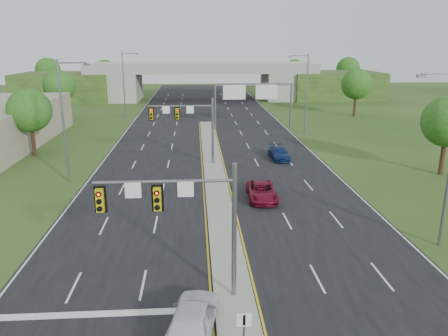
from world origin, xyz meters
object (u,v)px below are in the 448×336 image
at_px(overpass, 202,84).
at_px(sign_gantry, 252,93).
at_px(signal_mast_far, 190,121).
at_px(keep_right_sign, 244,328).
at_px(car_far_a, 262,191).
at_px(signal_mast_near, 186,212).
at_px(car_white, 192,319).
at_px(car_far_b, 279,153).

bearing_deg(overpass, sign_gantry, -79.21).
height_order(signal_mast_far, sign_gantry, signal_mast_far).
height_order(keep_right_sign, overpass, overpass).
xyz_separation_m(overpass, car_far_a, (3.55, -65.88, -2.86)).
xyz_separation_m(signal_mast_far, car_far_a, (5.81, -10.80, -4.03)).
height_order(overpass, car_far_a, overpass).
bearing_deg(sign_gantry, signal_mast_far, -114.11).
height_order(signal_mast_near, car_white, signal_mast_near).
bearing_deg(keep_right_sign, sign_gantry, 82.30).
distance_m(overpass, car_far_a, 66.04).
xyz_separation_m(sign_gantry, overpass, (-6.68, 35.08, -1.69)).
bearing_deg(sign_gantry, car_far_b, -87.91).
relative_size(overpass, car_far_a, 16.38).
xyz_separation_m(signal_mast_near, car_far_a, (5.81, 14.20, -4.03)).
bearing_deg(overpass, car_white, -91.42).
distance_m(signal_mast_far, car_white, 28.02).
bearing_deg(overpass, keep_right_sign, -90.00).
height_order(keep_right_sign, sign_gantry, sign_gantry).
bearing_deg(signal_mast_far, car_white, -89.56).
xyz_separation_m(signal_mast_near, car_white, (0.21, -2.75, -3.89)).
bearing_deg(car_far_b, car_white, -110.05).
bearing_deg(keep_right_sign, car_far_a, 79.22).
height_order(keep_right_sign, car_far_a, keep_right_sign).
bearing_deg(keep_right_sign, signal_mast_near, 116.94).
bearing_deg(keep_right_sign, car_far_b, 76.78).
bearing_deg(signal_mast_near, overpass, 88.38).
xyz_separation_m(keep_right_sign, car_white, (-2.05, 1.70, -0.68)).
xyz_separation_m(keep_right_sign, sign_gantry, (6.68, 49.45, 3.72)).
bearing_deg(car_far_a, overpass, 94.68).
distance_m(signal_mast_near, car_far_a, 15.86).
relative_size(keep_right_sign, sign_gantry, 0.19).
xyz_separation_m(car_white, car_far_a, (5.60, 16.95, -0.14)).
bearing_deg(overpass, signal_mast_near, -91.62).
bearing_deg(car_white, sign_gantry, -90.63).
bearing_deg(car_far_a, signal_mast_far, 119.88).
relative_size(sign_gantry, car_far_b, 2.61).
bearing_deg(keep_right_sign, car_white, 140.33).
xyz_separation_m(overpass, car_far_b, (7.35, -53.25, -2.89)).
distance_m(signal_mast_far, overpass, 55.13).
height_order(keep_right_sign, car_far_b, keep_right_sign).
bearing_deg(car_white, overpass, -81.68).
height_order(sign_gantry, car_far_b, sign_gantry).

